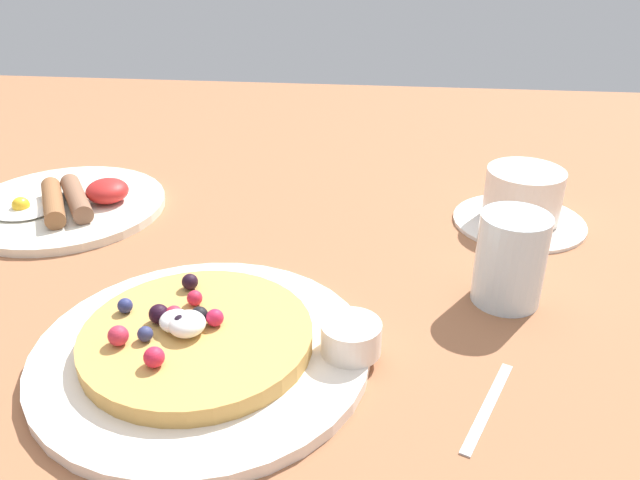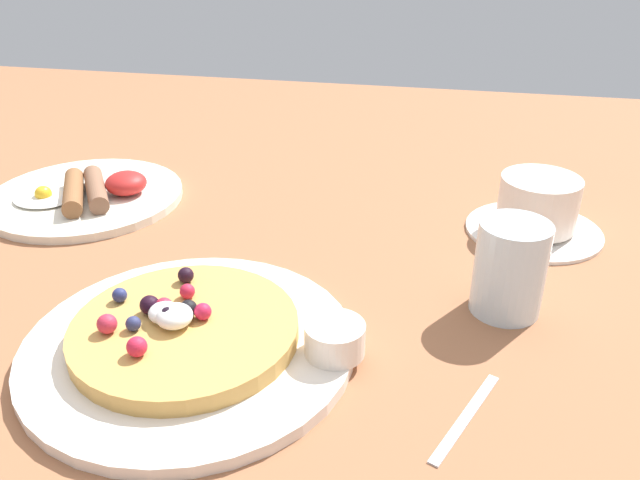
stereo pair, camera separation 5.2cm
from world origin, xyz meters
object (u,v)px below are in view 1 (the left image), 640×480
Objects in this scene: syrup_ramekin at (351,337)px; water_glass at (510,259)px; breakfast_plate at (65,206)px; coffee_cup at (524,193)px; pancake_plate at (202,352)px; teaspoon at (460,464)px; coffee_saucer at (519,220)px.

water_glass reaches higher than syrup_ramekin.
water_glass reaches higher than breakfast_plate.
breakfast_plate is at bearing -177.53° from coffee_cup.
breakfast_plate is at bearing 163.97° from water_glass.
water_glass is (25.59, 11.40, 3.77)cm from pancake_plate.
syrup_ramekin reaches higher than breakfast_plate.
breakfast_plate is 53.51cm from coffee_cup.
breakfast_plate is (-35.68, 24.76, -1.92)cm from syrup_ramekin.
pancake_plate is 5.61× the size of syrup_ramekin.
pancake_plate is 40.81cm from coffee_cup.
breakfast_plate is 2.17× the size of coffee_cup.
breakfast_plate is at bearing 141.32° from teaspoon.
water_glass reaches higher than coffee_cup.
teaspoon is (43.51, -34.83, -0.26)cm from breakfast_plate.
water_glass is (5.81, 20.66, 4.06)cm from teaspoon.
breakfast_plate is 2.71× the size of water_glass.
pancake_plate is 21.84cm from teaspoon.
coffee_saucer is 1.72× the size of water_glass.
teaspoon is 21.84cm from water_glass.
pancake_plate is at bearing -136.82° from coffee_saucer.
teaspoon is at bearing -105.72° from water_glass.
coffee_cup is at bearing 75.14° from teaspoon.
syrup_ramekin is 43.47cm from breakfast_plate.
syrup_ramekin is at bearing -34.76° from breakfast_plate.
water_glass is at bearing 37.81° from syrup_ramekin.
coffee_cup is 38.57cm from teaspoon.
coffee_saucer is 38.27cm from teaspoon.
breakfast_plate is at bearing 132.86° from pancake_plate.
coffee_cup is at bearing 2.47° from breakfast_plate.
teaspoon is at bearing -104.80° from coffee_saucer.
water_glass reaches higher than teaspoon.
coffee_saucer is at bearing 56.82° from syrup_ramekin.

